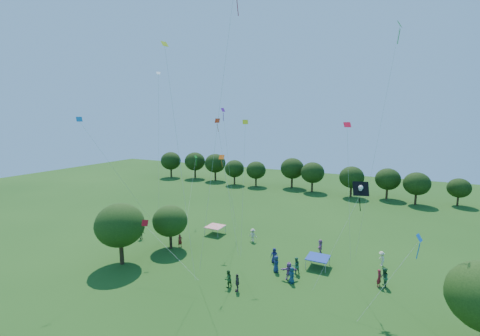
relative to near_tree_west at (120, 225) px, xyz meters
name	(u,v)px	position (x,y,z in m)	size (l,w,h in m)	color
near_tree_west	(120,225)	(0.00, 0.00, 0.00)	(5.06, 5.06, 6.58)	#422B19
near_tree_north	(170,221)	(1.96, 5.67, -0.91)	(4.09, 4.09, 5.23)	#422B19
treeline	(322,173)	(11.45, 43.15, -0.20)	(88.01, 8.77, 6.77)	#422B19
tent_red_stripe	(215,227)	(4.22, 12.11, -3.25)	(2.20, 2.20, 1.10)	red
tent_blue	(318,258)	(18.75, 8.62, -3.25)	(2.20, 2.20, 1.10)	navy
crowd_person_0	(274,255)	(14.33, 7.58, -3.48)	(0.80, 0.43, 1.61)	#1A1C4D
crowd_person_1	(379,278)	(24.70, 7.24, -3.47)	(0.61, 0.39, 1.64)	maroon
crowd_person_2	(296,266)	(17.13, 6.20, -3.44)	(0.84, 0.45, 1.71)	#2A6344
crowd_person_3	(382,259)	(24.63, 11.96, -3.51)	(1.01, 0.46, 1.55)	beige
crowd_person_4	(237,283)	(13.43, 0.67, -3.48)	(0.95, 0.43, 1.62)	#483B3A
crowd_person_5	(320,246)	(18.16, 12.24, -3.48)	(1.52, 0.54, 1.62)	#A86296
crowd_person_6	(276,264)	(15.23, 5.69, -3.45)	(0.83, 0.45, 1.69)	navy
crowd_person_8	(228,279)	(12.35, 0.93, -3.48)	(0.79, 0.43, 1.61)	#255122
crowd_person_9	(253,235)	(9.79, 12.01, -3.47)	(1.07, 0.48, 1.64)	beige
crowd_person_10	(141,234)	(-3.24, 6.20, -3.52)	(0.90, 0.41, 1.54)	#39332D
crowd_person_11	(289,271)	(16.88, 4.79, -3.43)	(1.61, 0.58, 1.73)	#8D5593
crowd_person_12	(292,275)	(17.32, 4.26, -3.50)	(0.77, 0.42, 1.57)	navy
crowd_person_13	(180,241)	(2.74, 6.44, -3.51)	(0.58, 0.38, 1.57)	maroon
crowd_person_14	(384,278)	(25.07, 7.34, -3.39)	(0.89, 0.48, 1.81)	#275B39
pirate_kite	(360,190)	(22.84, 4.94, 5.11)	(3.67, 3.88, 8.72)	black
red_high_kite	(229,31)	(12.22, 1.63, 18.18)	(3.66, 1.76, 26.25)	red
small_kite_0	(151,230)	(4.67, -0.48, 0.41)	(7.13, 1.18, 4.19)	#BB0B12
small_kite_1	(224,167)	(6.78, 10.06, 5.18)	(1.55, 2.19, 9.70)	#FF590D
small_kite_2	(173,105)	(8.05, -0.86, 12.10)	(3.35, 1.06, 20.42)	#A5C711
small_kite_3	(389,83)	(24.24, 9.74, 14.16)	(2.81, 0.96, 22.40)	#289A1C
small_kite_4	(412,250)	(26.81, 1.04, 2.02)	(3.70, 2.71, 6.11)	blue
small_kite_5	(226,138)	(6.68, 10.82, 8.70)	(1.27, 1.45, 15.23)	purple
small_kite_6	(159,119)	(-2.16, 9.10, 10.88)	(2.11, 3.40, 19.91)	white
small_kite_7	(104,154)	(-1.42, -0.24, 7.40)	(1.31, 9.57, 14.15)	#0B6AAA
small_kite_8	(348,150)	(21.29, 7.79, 8.10)	(1.36, 0.68, 13.66)	red
small_kite_9	(222,152)	(9.58, 4.83, 7.69)	(2.62, 0.34, 14.00)	red
small_kite_10	(244,149)	(11.06, 6.93, 7.86)	(1.18, 3.03, 13.87)	#B9C311
small_kite_11	(194,172)	(-0.79, 14.64, 3.44)	(4.19, 8.68, 8.54)	#1B9520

